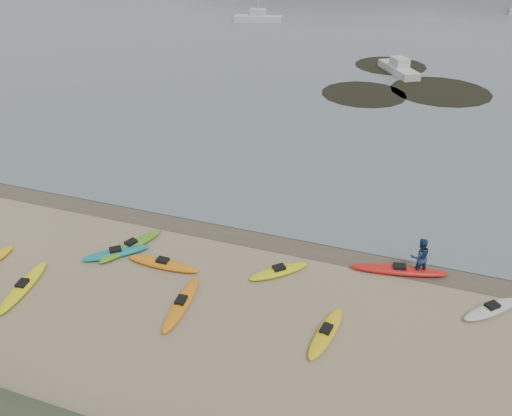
% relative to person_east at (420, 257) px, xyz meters
% --- Properties ---
extents(ground, '(600.00, 600.00, 0.00)m').
position_rel_person_east_xyz_m(ground, '(-8.22, 0.80, -0.95)').
color(ground, tan).
rests_on(ground, ground).
extents(wet_sand, '(60.00, 60.00, 0.00)m').
position_rel_person_east_xyz_m(wet_sand, '(-8.22, 0.50, -0.94)').
color(wet_sand, brown).
rests_on(wet_sand, ground).
extents(kayaks, '(24.29, 9.36, 0.34)m').
position_rel_person_east_xyz_m(kayaks, '(-9.08, -3.68, -0.78)').
color(kayaks, teal).
rests_on(kayaks, ground).
extents(person_east, '(1.14, 1.05, 1.89)m').
position_rel_person_east_xyz_m(person_east, '(0.00, 0.00, 0.00)').
color(person_east, navy).
rests_on(person_east, ground).
extents(kelp_mats, '(15.14, 18.46, 0.04)m').
position_rel_person_east_xyz_m(kelp_mats, '(-3.12, 30.11, -0.92)').
color(kelp_mats, black).
rests_on(kelp_mats, water).
extents(moored_boats, '(85.19, 85.30, 1.25)m').
position_rel_person_east_xyz_m(moored_boats, '(-8.20, 80.89, -0.39)').
color(moored_boats, silver).
rests_on(moored_boats, ground).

